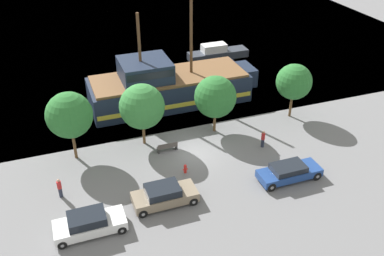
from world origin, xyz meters
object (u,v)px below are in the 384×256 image
parked_car_curb_rear (289,172)px  fire_hydrant (185,168)px  parked_car_curb_front (164,195)px  pedestrian_walking_far (60,188)px  pedestrian_walking_near (263,139)px  bench_promenade_east (167,147)px  moored_boat_dockside (217,53)px  parked_car_curb_mid (89,223)px  pirate_ship (167,86)px

parked_car_curb_rear → fire_hydrant: parked_car_curb_rear is taller
parked_car_curb_front → pedestrian_walking_far: size_ratio=2.86×
fire_hydrant → parked_car_curb_rear: bearing=-25.7°
fire_hydrant → pedestrian_walking_near: (7.45, 1.20, 0.38)m
pedestrian_walking_near → fire_hydrant: bearing=-170.8°
bench_promenade_east → pedestrian_walking_far: 9.52m
moored_boat_dockside → parked_car_curb_front: 27.85m
parked_car_curb_rear → bench_promenade_east: size_ratio=2.87×
parked_car_curb_front → pedestrian_walking_far: bearing=154.8°
parked_car_curb_rear → parked_car_curb_mid: bearing=-178.2°
parked_car_curb_mid → pedestrian_walking_near: (15.45, 5.14, 0.05)m
parked_car_curb_rear → parked_car_curb_front: bearing=176.7°
bench_promenade_east → pedestrian_walking_near: size_ratio=1.10×
parked_car_curb_front → parked_car_curb_mid: bearing=-169.2°
parked_car_curb_mid → pedestrian_walking_near: bearing=18.4°
pirate_ship → parked_car_curb_mid: size_ratio=3.70×
pirate_ship → parked_car_curb_front: size_ratio=3.74×
fire_hydrant → bench_promenade_east: 3.34m
moored_boat_dockside → parked_car_curb_front: moored_boat_dockside is taller
parked_car_curb_front → bench_promenade_east: bearing=71.1°
pedestrian_walking_far → bench_promenade_east: bearing=18.2°
pedestrian_walking_far → parked_car_curb_mid: bearing=-70.9°
moored_boat_dockside → fire_hydrant: 24.05m
parked_car_curb_front → pedestrian_walking_far: (-6.91, 3.26, 0.06)m
pedestrian_walking_near → parked_car_curb_front: bearing=-157.7°
moored_boat_dockside → parked_car_curb_rear: 24.94m
parked_car_curb_rear → pedestrian_walking_near: pedestrian_walking_near is taller
parked_car_curb_mid → pirate_ship: bearing=57.2°
parked_car_curb_mid → parked_car_curb_rear: 15.22m
bench_promenade_east → pedestrian_walking_near: 8.18m
pirate_ship → pedestrian_walking_far: 16.53m
parked_car_curb_front → parked_car_curb_mid: size_ratio=0.99×
moored_boat_dockside → fire_hydrant: bearing=-118.7°
parked_car_curb_mid → pedestrian_walking_far: (-1.48, 4.29, 0.07)m
pedestrian_walking_near → pedestrian_walking_far: (-16.93, -0.86, 0.02)m
pirate_ship → parked_car_curb_front: 15.66m
parked_car_curb_rear → fire_hydrant: 8.01m
moored_boat_dockside → pirate_ship: bearing=-135.5°
parked_car_curb_mid → pedestrian_walking_far: bearing=109.1°
parked_car_curb_rear → pedestrian_walking_far: (-16.70, 3.82, 0.12)m
parked_car_curb_front → parked_car_curb_mid: 5.52m
moored_boat_dockside → fire_hydrant: size_ratio=9.97×
moored_boat_dockside → parked_car_curb_rear: moored_boat_dockside is taller
bench_promenade_east → pedestrian_walking_far: (-9.04, -2.97, 0.37)m
moored_boat_dockside → parked_car_curb_rear: bearing=-100.0°
fire_hydrant → pirate_ship: bearing=79.3°
moored_boat_dockside → pedestrian_walking_far: size_ratio=4.75×
pirate_ship → parked_car_curb_rear: bearing=-72.2°
pedestrian_walking_far → pedestrian_walking_near: bearing=2.9°
parked_car_curb_mid → parked_car_curb_rear: bearing=1.8°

